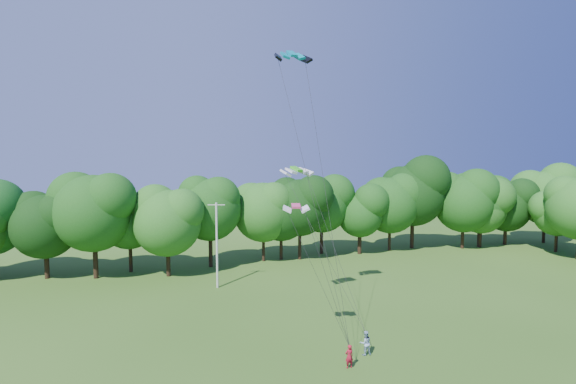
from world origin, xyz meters
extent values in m
cylinder|color=beige|center=(-3.70, 27.22, 4.36)|extent=(0.22, 0.22, 8.71)
cube|color=beige|center=(-3.70, 27.22, 8.50)|extent=(1.69, 0.57, 0.08)
imported|color=#A81529|center=(1.90, 7.70, 0.77)|extent=(0.58, 0.40, 1.54)
imported|color=#96B3D0|center=(3.74, 9.07, 0.84)|extent=(0.85, 0.67, 1.68)
cube|color=#047E90|center=(0.56, 15.65, 21.20)|extent=(2.82, 1.34, 0.71)
cube|color=green|center=(1.98, 18.79, 12.34)|extent=(3.01, 1.97, 0.48)
cube|color=#D53B6F|center=(-0.70, 10.76, 10.19)|extent=(1.92, 1.25, 0.28)
cylinder|color=#2F1F12|center=(5.86, 36.84, 1.98)|extent=(0.41, 0.41, 3.95)
ellipsoid|color=#11330E|center=(5.86, 36.84, 7.19)|extent=(7.91, 7.91, 8.63)
cylinder|color=black|center=(35.50, 35.58, 1.90)|extent=(0.44, 0.44, 3.81)
ellipsoid|color=#225319|center=(35.50, 35.58, 6.92)|extent=(7.62, 7.62, 8.31)
camera|label=1|loc=(-9.97, -17.52, 13.81)|focal=28.00mm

